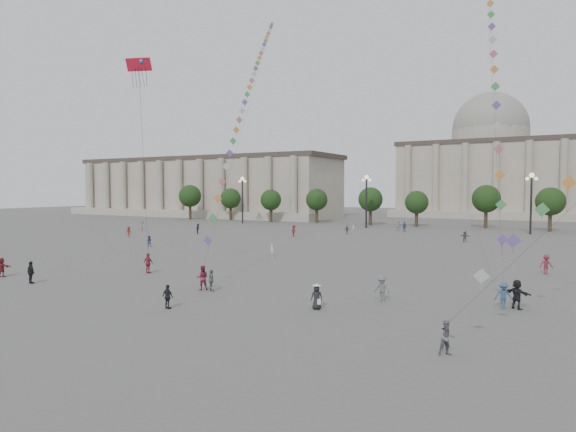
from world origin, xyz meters
The scene contains 32 objects.
ground centered at (0.00, 0.00, 0.00)m, with size 360.00×360.00×0.00m, color #5A5855.
hall_west centered at (-75.00, 93.89, 8.43)m, with size 84.00×26.22×17.20m.
hall_central centered at (0.00, 129.22, 14.23)m, with size 48.30×34.30×35.50m.
tree_row centered at (0.00, 78.00, 5.39)m, with size 137.12×5.12×8.00m.
lamp_post_far_west centered at (-45.00, 70.00, 7.35)m, with size 2.00×0.90×10.65m.
lamp_post_mid_west centered at (-15.00, 70.00, 7.35)m, with size 2.00×0.90×10.65m.
lamp_post_mid_east centered at (15.00, 70.00, 7.35)m, with size 2.00×0.90×10.65m.
person_crowd_0 centered at (-5.61, 64.67, 0.91)m, with size 1.07×0.45×1.83m, color #37467C.
person_crowd_1 centered at (-49.50, 43.22, 0.87)m, with size 0.84×0.66×1.73m, color #B2B2AE.
person_crowd_2 centered at (-41.32, 31.94, 0.91)m, with size 1.17×0.67×1.81m, color maroon.
person_crowd_3 centered at (18.30, 8.50, 0.96)m, with size 1.79×0.57×1.93m, color black.
person_crowd_4 centered at (-7.83, 68.00, 0.94)m, with size 1.75×0.56×1.88m, color beige.
person_crowd_6 centered at (9.88, 6.33, 0.90)m, with size 1.16×0.67×1.80m, color slate.
person_crowd_8 centered at (19.33, 24.61, 0.91)m, with size 1.17×0.67×1.81m, color maroon.
person_crowd_10 centered at (-12.72, 57.49, 0.75)m, with size 0.55×0.36×1.50m, color white.
person_crowd_12 centered at (7.46, 51.21, 0.79)m, with size 1.47×0.47×1.59m, color slate.
person_crowd_13 centered at (-8.74, 22.59, 0.76)m, with size 0.56×0.36×1.52m, color silver.
person_crowd_16 centered at (-12.85, 54.80, 0.78)m, with size 0.91×0.38×1.56m, color #57585C.
person_crowd_17 centered at (-18.76, 46.37, 0.97)m, with size 1.25×0.72×1.94m, color maroon.
person_crowd_18 centered at (-35.84, 42.75, 0.88)m, with size 0.85×0.67×1.76m, color black.
person_crowd_19 centered at (-28.89, 23.71, 0.74)m, with size 0.72×0.56×1.49m, color navy.
tourist_0 centered at (-12.99, 7.33, 0.94)m, with size 1.10×0.46×1.88m, color #9D2A41.
tourist_1 centered at (-17.68, -1.27, 0.93)m, with size 1.09×0.45×1.86m, color black.
tourist_2 centered at (-22.96, -0.49, 0.86)m, with size 1.59×0.51×1.72m, color maroon.
tourist_3 centered at (-2.71, 3.47, 0.83)m, with size 0.97×0.41×1.66m, color slate.
tourist_4 centered at (-1.61, -2.56, 0.80)m, with size 0.93×0.39×1.60m, color black.
kite_flyer_0 centered at (-3.63, 3.54, 0.95)m, with size 0.93×0.72×1.90m, color maroon.
kite_flyer_1 centered at (17.54, 8.04, 0.88)m, with size 1.14×0.65×1.76m, color #345076.
kite_flyer_2 centered at (16.33, -3.26, 0.82)m, with size 0.80×0.62×1.65m, color slate.
hat_person centered at (6.94, 2.05, 0.84)m, with size 0.92×0.85×1.69m.
dragon_kite centered at (-11.14, 4.69, 17.52)m, with size 2.25×1.97×17.43m.
kite_train_west centered at (-15.22, 28.39, 21.18)m, with size 22.33×46.52×63.80m.
Camera 1 is at (21.35, -27.65, 7.81)m, focal length 32.00 mm.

